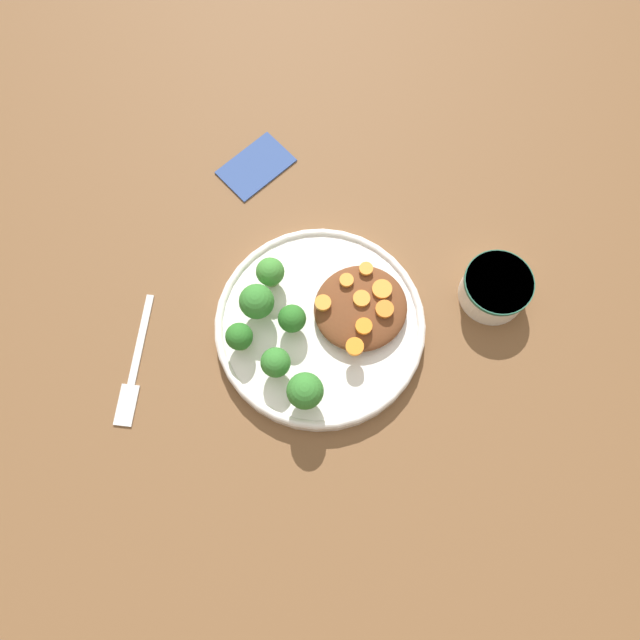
{
  "coord_description": "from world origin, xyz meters",
  "views": [
    {
      "loc": [
        0.14,
        0.22,
        0.81
      ],
      "look_at": [
        0.0,
        0.0,
        0.04
      ],
      "focal_mm": 35.0,
      "sensor_mm": 36.0,
      "label": 1
    }
  ],
  "objects_px": {
    "dip_bowl": "(496,288)",
    "plate": "(320,325)",
    "napkin": "(256,166)",
    "fork": "(134,372)"
  },
  "relations": [
    {
      "from": "dip_bowl",
      "to": "plate",
      "type": "bearing_deg",
      "value": -20.08
    },
    {
      "from": "napkin",
      "to": "fork",
      "type": "bearing_deg",
      "value": 32.47
    },
    {
      "from": "dip_bowl",
      "to": "fork",
      "type": "xyz_separation_m",
      "value": [
        0.47,
        -0.16,
        -0.02
      ]
    },
    {
      "from": "plate",
      "to": "napkin",
      "type": "distance_m",
      "value": 0.27
    },
    {
      "from": "plate",
      "to": "dip_bowl",
      "type": "relative_size",
      "value": 3.02
    },
    {
      "from": "dip_bowl",
      "to": "fork",
      "type": "height_order",
      "value": "dip_bowl"
    },
    {
      "from": "plate",
      "to": "fork",
      "type": "relative_size",
      "value": 1.83
    },
    {
      "from": "dip_bowl",
      "to": "napkin",
      "type": "relative_size",
      "value": 0.81
    },
    {
      "from": "plate",
      "to": "napkin",
      "type": "xyz_separation_m",
      "value": [
        -0.05,
        -0.27,
        -0.01
      ]
    },
    {
      "from": "dip_bowl",
      "to": "fork",
      "type": "distance_m",
      "value": 0.5
    }
  ]
}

